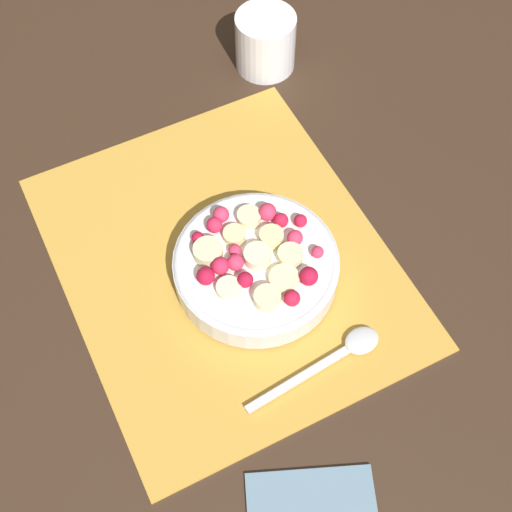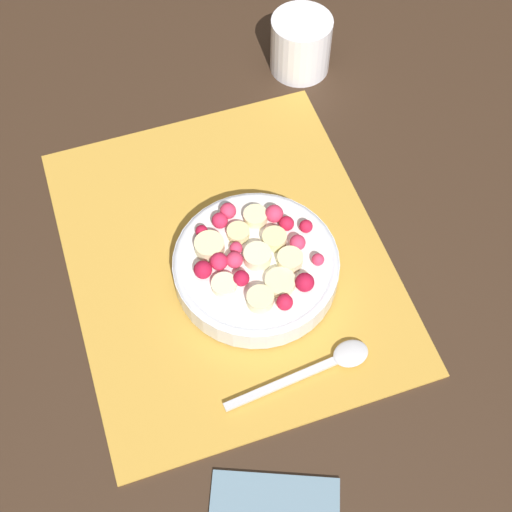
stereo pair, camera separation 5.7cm
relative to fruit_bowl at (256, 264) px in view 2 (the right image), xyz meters
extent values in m
plane|color=#382619|center=(0.04, 0.02, -0.03)|extent=(3.00, 3.00, 0.00)
cube|color=gold|center=(0.04, 0.02, -0.03)|extent=(0.44, 0.36, 0.01)
cylinder|color=silver|center=(0.00, 0.00, -0.01)|extent=(0.19, 0.19, 0.03)
torus|color=silver|center=(0.00, 0.00, 0.01)|extent=(0.19, 0.19, 0.01)
cylinder|color=white|center=(0.00, 0.00, 0.01)|extent=(0.17, 0.17, 0.00)
cylinder|color=beige|center=(0.01, -0.03, 0.02)|extent=(0.04, 0.04, 0.01)
cylinder|color=beige|center=(-0.05, 0.01, 0.02)|extent=(0.03, 0.03, 0.01)
cylinder|color=beige|center=(-0.02, -0.03, 0.02)|extent=(0.03, 0.03, 0.01)
cylinder|color=#F4EAB7|center=(0.00, 0.00, 0.02)|extent=(0.04, 0.04, 0.01)
cylinder|color=beige|center=(0.03, 0.01, 0.02)|extent=(0.04, 0.04, 0.01)
cylinder|color=beige|center=(0.03, 0.05, 0.02)|extent=(0.05, 0.05, 0.01)
cylinder|color=beige|center=(-0.04, -0.01, 0.02)|extent=(0.05, 0.05, 0.01)
cylinder|color=beige|center=(0.05, -0.02, 0.02)|extent=(0.04, 0.04, 0.01)
cylinder|color=#F4EAB7|center=(-0.02, 0.04, 0.02)|extent=(0.04, 0.04, 0.01)
sphere|color=red|center=(0.02, -0.07, 0.02)|extent=(0.02, 0.02, 0.02)
sphere|color=#DB3356|center=(0.00, 0.02, 0.02)|extent=(0.02, 0.02, 0.02)
sphere|color=#DB3356|center=(0.07, 0.01, 0.02)|extent=(0.02, 0.02, 0.02)
sphere|color=#D12347|center=(0.00, 0.04, 0.02)|extent=(0.02, 0.02, 0.02)
sphere|color=#B21433|center=(-0.02, 0.02, 0.02)|extent=(0.02, 0.02, 0.02)
sphere|color=red|center=(0.03, -0.05, 0.02)|extent=(0.02, 0.02, 0.02)
sphere|color=#B21433|center=(0.05, 0.05, 0.02)|extent=(0.01, 0.01, 0.01)
sphere|color=red|center=(-0.07, -0.01, 0.02)|extent=(0.02, 0.02, 0.02)
sphere|color=#DB3356|center=(-0.03, -0.06, 0.02)|extent=(0.01, 0.01, 0.01)
sphere|color=#B21433|center=(-0.05, -0.04, 0.02)|extent=(0.02, 0.02, 0.02)
sphere|color=#DB3356|center=(0.00, -0.05, 0.02)|extent=(0.02, 0.02, 0.02)
sphere|color=#DB3356|center=(0.04, -0.04, 0.02)|extent=(0.02, 0.02, 0.02)
sphere|color=#DB3356|center=(0.02, 0.02, 0.02)|extent=(0.01, 0.01, 0.01)
sphere|color=#D12347|center=(0.06, 0.03, 0.02)|extent=(0.02, 0.02, 0.02)
sphere|color=#B21433|center=(0.00, 0.06, 0.02)|extent=(0.02, 0.02, 0.02)
cube|color=silver|center=(-0.14, 0.02, -0.02)|extent=(0.02, 0.13, 0.00)
ellipsoid|color=silver|center=(-0.13, -0.06, -0.02)|extent=(0.03, 0.04, 0.01)
cylinder|color=white|center=(0.31, -0.17, 0.01)|extent=(0.08, 0.08, 0.08)
camera|label=1|loc=(-0.37, 0.18, 0.69)|focal=50.00mm
camera|label=2|loc=(-0.39, 0.13, 0.69)|focal=50.00mm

